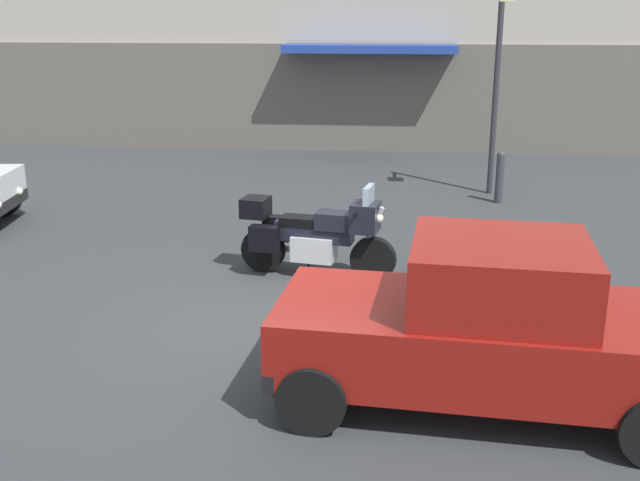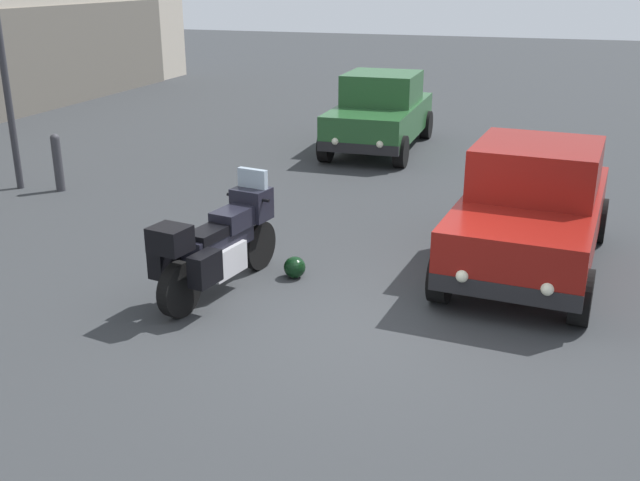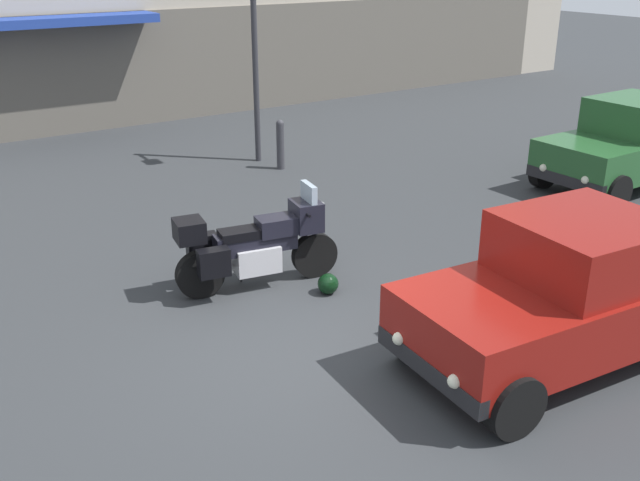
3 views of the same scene
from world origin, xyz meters
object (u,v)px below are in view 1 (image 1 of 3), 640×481
at_px(motorcycle, 314,234).
at_px(helmet, 360,285).
at_px(streetlamp_curbside, 498,71).
at_px(bollard_curbside, 500,176).
at_px(car_wagon_end, 484,326).

distance_m(motorcycle, helmet, 1.10).
bearing_deg(motorcycle, streetlamp_curbside, 69.92).
bearing_deg(helmet, bollard_curbside, 65.36).
xyz_separation_m(car_wagon_end, streetlamp_curbside, (1.07, 8.76, 1.69)).
height_order(car_wagon_end, streetlamp_curbside, streetlamp_curbside).
bearing_deg(streetlamp_curbside, car_wagon_end, -96.95).
height_order(motorcycle, car_wagon_end, car_wagon_end).
bearing_deg(car_wagon_end, streetlamp_curbside, -92.35).
bearing_deg(bollard_curbside, motorcycle, -124.12).
xyz_separation_m(car_wagon_end, bollard_curbside, (1.15, 8.12, -0.27)).
height_order(motorcycle, streetlamp_curbside, streetlamp_curbside).
relative_size(helmet, streetlamp_curbside, 0.07).
xyz_separation_m(streetlamp_curbside, bollard_curbside, (0.08, -0.64, -1.96)).
height_order(motorcycle, helmet, motorcycle).
bearing_deg(streetlamp_curbside, motorcycle, -120.10).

